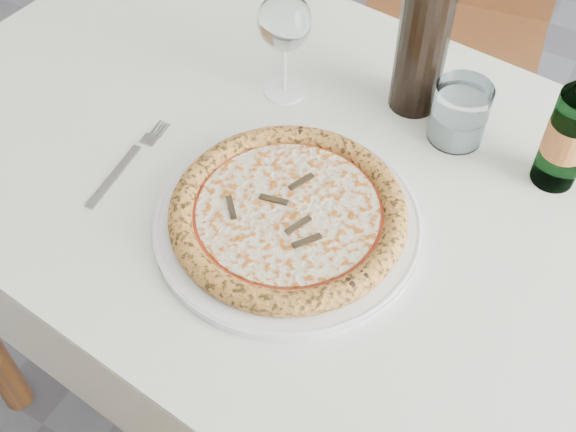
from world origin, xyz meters
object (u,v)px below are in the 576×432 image
Objects in this scene: wine_glass at (284,24)px; chair_far at (457,1)px; wine_bottle at (424,33)px; plate at (288,221)px; dining_table at (320,220)px; pizza at (288,213)px; beer_bottle at (571,129)px; tumbler at (459,116)px.

chair_far is at bearing 84.43° from wine_glass.
plate is at bearing -99.08° from wine_bottle.
pizza is (-0.00, -0.10, 0.12)m from dining_table.
dining_table is 0.32m from wine_bottle.
wine_glass is 0.75× the size of beer_bottle.
chair_far reaches higher than plate.
wine_bottle reaches higher than pizza.
wine_bottle is (0.05, 0.31, 0.12)m from plate.
chair_far is at bearing 117.89° from beer_bottle.
beer_bottle is 0.25m from wine_bottle.
pizza is 1.79× the size of wine_glass.
wine_bottle reaches higher than wine_glass.
tumbler is at bearing 63.85° from pizza.
chair_far is 0.97m from pizza.
tumbler is 0.30× the size of wine_bottle.
chair_far is 0.73m from wine_bottle.
wine_glass is 0.43m from beer_bottle.
pizza is at bearing -116.15° from tumbler.
beer_bottle is (0.36, -0.68, 0.32)m from chair_far.
wine_glass reaches higher than chair_far.
wine_glass is at bearing -176.97° from beer_bottle.
chair_far is 0.97m from plate.
plate is at bearing -85.66° from chair_far.
chair_far is (-0.07, 0.84, -0.13)m from dining_table.
plate is (0.00, -0.10, 0.11)m from dining_table.
chair_far is 9.92× the size of tumbler.
chair_far is at bearing 100.93° from wine_bottle.
plate is at bearing -32.01° from pizza.
beer_bottle is (0.43, 0.02, -0.03)m from wine_glass.
chair_far is at bearing 94.34° from pizza.
dining_table is 4.57× the size of wine_bottle.
wine_glass is (-0.14, 0.24, 0.12)m from plate.
dining_table is at bearing -127.68° from tumbler.
beer_bottle is (0.29, 0.16, 0.19)m from dining_table.
chair_far is 0.79m from wine_glass.
wine_glass is 0.29m from tumbler.
wine_glass reaches higher than plate.
chair_far is 2.55× the size of plate.
plate is 0.02m from pizza.
chair_far reaches higher than dining_table.
tumbler is at bearing 63.85° from plate.
plate is 1.14× the size of pizza.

